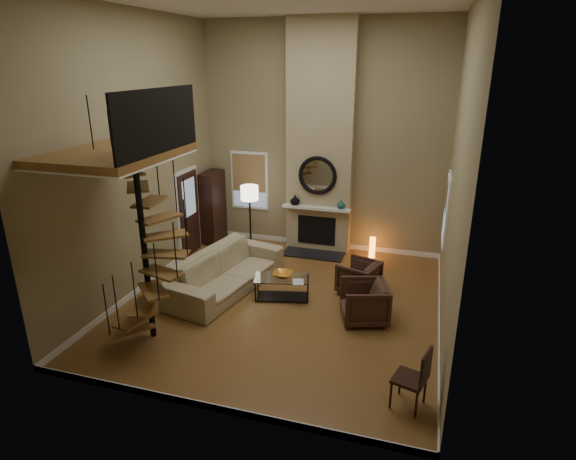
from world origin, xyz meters
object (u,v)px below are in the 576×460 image
(hutch, at_px, (213,206))
(accent_lamp, at_px, (372,247))
(armchair_far, at_px, (368,302))
(side_chair, at_px, (416,376))
(armchair_near, at_px, (362,278))
(coffee_table, at_px, (282,285))
(sofa, at_px, (226,271))
(floor_lamp, at_px, (250,198))

(hutch, distance_m, accent_lamp, 4.23)
(armchair_far, height_order, side_chair, side_chair)
(armchair_near, distance_m, coffee_table, 1.64)
(armchair_far, bearing_deg, coffee_table, -118.75)
(armchair_near, relative_size, side_chair, 0.81)
(sofa, height_order, coffee_table, sofa)
(armchair_near, bearing_deg, coffee_table, -48.98)
(accent_lamp, bearing_deg, hutch, -178.92)
(hutch, relative_size, side_chair, 1.97)
(floor_lamp, bearing_deg, armchair_far, -36.79)
(coffee_table, bearing_deg, hutch, 136.27)
(floor_lamp, distance_m, side_chair, 6.32)
(sofa, relative_size, side_chair, 3.13)
(sofa, relative_size, armchair_near, 3.86)
(hutch, distance_m, coffee_table, 3.80)
(floor_lamp, xyz_separation_m, side_chair, (4.18, -4.65, -0.89))
(armchair_near, xyz_separation_m, side_chair, (1.21, -3.22, 0.17))
(armchair_far, height_order, accent_lamp, armchair_far)
(floor_lamp, bearing_deg, armchair_near, -25.68)
(sofa, height_order, armchair_near, sofa)
(sofa, bearing_deg, armchair_far, -86.65)
(sofa, distance_m, coffee_table, 1.26)
(armchair_far, bearing_deg, armchair_near, 177.94)
(armchair_far, bearing_deg, accent_lamp, 168.50)
(armchair_far, distance_m, accent_lamp, 3.04)
(floor_lamp, bearing_deg, accent_lamp, 11.42)
(armchair_far, relative_size, accent_lamp, 1.64)
(armchair_near, distance_m, floor_lamp, 3.47)
(floor_lamp, xyz_separation_m, accent_lamp, (2.94, 0.59, -1.16))
(coffee_table, distance_m, side_chair, 3.75)
(armchair_near, height_order, side_chair, side_chair)
(sofa, relative_size, coffee_table, 2.43)
(coffee_table, height_order, floor_lamp, floor_lamp)
(sofa, bearing_deg, accent_lamp, -34.92)
(coffee_table, bearing_deg, armchair_near, 23.08)
(armchair_near, bearing_deg, side_chair, 38.52)
(armchair_far, xyz_separation_m, floor_lamp, (-3.25, 2.43, 1.06))
(floor_lamp, height_order, accent_lamp, floor_lamp)
(coffee_table, xyz_separation_m, accent_lamp, (1.47, 2.67, -0.03))
(sofa, distance_m, armchair_near, 2.82)
(armchair_far, height_order, floor_lamp, floor_lamp)
(armchair_near, relative_size, floor_lamp, 0.43)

